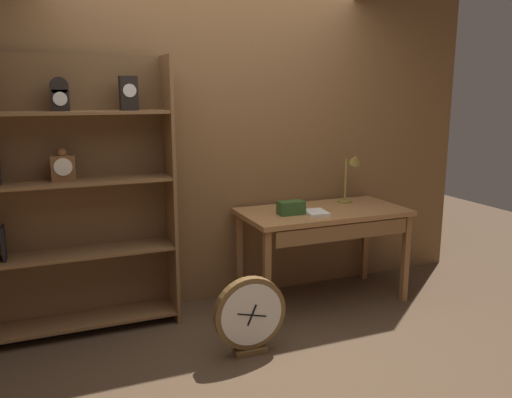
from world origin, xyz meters
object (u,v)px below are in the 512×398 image
Objects in this scene: bookshelf at (59,197)px; workbench at (324,221)px; desk_lamp at (352,172)px; open_repair_manual at (316,213)px; round_clock_large at (250,315)px; toolbox_small at (291,208)px.

bookshelf is 2.05m from workbench.
desk_lamp is 2.03× the size of open_repair_manual.
bookshelf is 1.57m from round_clock_large.
bookshelf is at bearing 178.58° from open_repair_manual.
round_clock_large is at bearing -135.25° from toolbox_small.
bookshelf is at bearing 143.59° from round_clock_large.
bookshelf reaches higher than round_clock_large.
workbench is 0.53m from desk_lamp.
round_clock_large is (-1.25, -0.76, -0.78)m from desk_lamp.
bookshelf is 1.92m from open_repair_manual.
bookshelf is 9.06× the size of open_repair_manual.
workbench is at bearing 33.76° from round_clock_large.
toolbox_small is at bearing -175.48° from workbench.
round_clock_large is at bearing -36.41° from bookshelf.
bookshelf reaches higher than desk_lamp.
open_repair_manual is (-0.13, -0.10, 0.10)m from workbench.
toolbox_small reaches higher than open_repair_manual.
desk_lamp is 0.61m from open_repair_manual.
open_repair_manual is at bearing -143.98° from workbench.
workbench is 6.17× the size of open_repair_manual.
round_clock_large is at bearing -138.42° from open_repair_manual.
workbench is at bearing 4.52° from toolbox_small.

